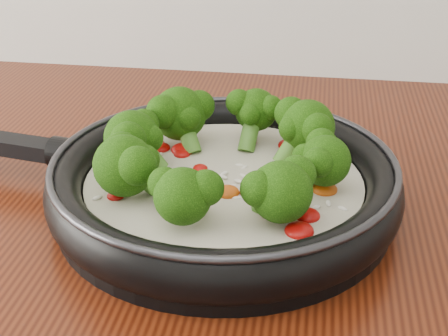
# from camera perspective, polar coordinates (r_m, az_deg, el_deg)

# --- Properties ---
(skillet) EXTENTS (0.59, 0.42, 0.10)m
(skillet) POSITION_cam_1_polar(r_m,az_deg,el_deg) (0.66, -0.37, -0.82)
(skillet) COLOR black
(skillet) RESTS_ON counter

